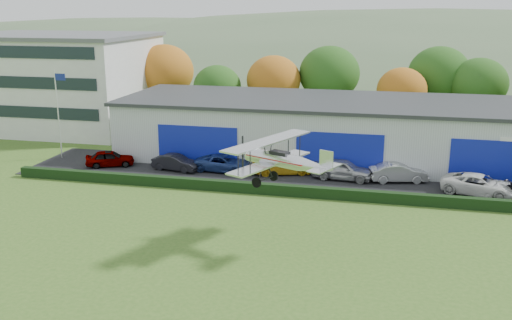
% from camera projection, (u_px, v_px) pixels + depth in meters
% --- Properties ---
extents(ground, '(300.00, 300.00, 0.00)m').
position_uv_depth(ground, '(191.00, 300.00, 27.17)').
color(ground, '#375F1E').
rests_on(ground, ground).
extents(apron, '(48.00, 9.00, 0.05)m').
position_uv_depth(apron, '(312.00, 178.00, 46.27)').
color(apron, black).
rests_on(apron, ground).
extents(hedge, '(46.00, 0.60, 0.80)m').
position_uv_depth(hedge, '(304.00, 191.00, 41.66)').
color(hedge, black).
rests_on(hedge, ground).
extents(hangar, '(40.60, 12.60, 5.30)m').
position_uv_depth(hangar, '(345.00, 129.00, 51.71)').
color(hangar, '#B2B7BC').
rests_on(hangar, ground).
extents(office_block, '(20.60, 15.60, 10.40)m').
position_uv_depth(office_block, '(57.00, 81.00, 64.79)').
color(office_block, silver).
rests_on(office_block, ground).
extents(flagpole, '(1.05, 0.10, 8.00)m').
position_uv_depth(flagpole, '(59.00, 106.00, 50.92)').
color(flagpole, silver).
rests_on(flagpole, ground).
extents(tree_belt, '(75.70, 13.22, 10.12)m').
position_uv_depth(tree_belt, '(318.00, 78.00, 63.73)').
color(tree_belt, '#3D2614').
rests_on(tree_belt, ground).
extents(distant_hills, '(430.00, 196.00, 56.00)m').
position_uv_depth(distant_hills, '(340.00, 101.00, 163.22)').
color(distant_hills, '#4C6642').
rests_on(distant_hills, ground).
extents(car_0, '(4.37, 3.14, 1.38)m').
position_uv_depth(car_0, '(110.00, 158.00, 49.33)').
color(car_0, gray).
rests_on(car_0, apron).
extents(car_1, '(4.20, 2.04, 1.32)m').
position_uv_depth(car_1, '(176.00, 163.00, 48.10)').
color(car_1, black).
rests_on(car_1, apron).
extents(car_2, '(5.10, 2.74, 1.36)m').
position_uv_depth(car_2, '(224.00, 163.00, 47.83)').
color(car_2, navy).
rests_on(car_2, apron).
extents(car_3, '(5.34, 3.51, 1.44)m').
position_uv_depth(car_3, '(281.00, 165.00, 47.16)').
color(car_3, gold).
rests_on(car_3, apron).
extents(car_4, '(5.02, 2.45, 1.65)m').
position_uv_depth(car_4, '(342.00, 169.00, 45.57)').
color(car_4, silver).
rests_on(car_4, apron).
extents(car_5, '(4.74, 2.60, 1.48)m').
position_uv_depth(car_5, '(399.00, 172.00, 44.98)').
color(car_5, silver).
rests_on(car_5, apron).
extents(car_6, '(5.88, 3.94, 1.50)m').
position_uv_depth(car_6, '(480.00, 185.00, 41.87)').
color(car_6, silver).
rests_on(car_6, apron).
extents(biplane, '(6.39, 6.93, 2.67)m').
position_uv_depth(biplane, '(281.00, 159.00, 32.60)').
color(biplane, silver).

